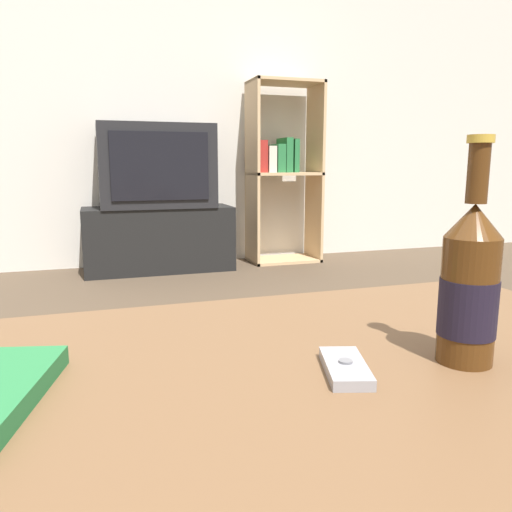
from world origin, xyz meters
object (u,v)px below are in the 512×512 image
object	(u,v)px
bookshelf	(281,168)
cell_phone	(345,368)
tv_stand	(159,239)
television	(156,166)
beer_bottle	(469,286)

from	to	relation	value
bookshelf	cell_phone	distance (m)	3.02
tv_stand	cell_phone	world-z (taller)	cell_phone
cell_phone	television	bearing A→B (deg)	104.42
bookshelf	tv_stand	bearing A→B (deg)	-176.93
beer_bottle	bookshelf	bearing A→B (deg)	73.94
tv_stand	bookshelf	xyz separation A→B (m)	(0.88, 0.05, 0.46)
tv_stand	television	world-z (taller)	television
television	tv_stand	bearing A→B (deg)	90.00
bookshelf	beer_bottle	size ratio (longest dim) A/B	4.34
beer_bottle	cell_phone	size ratio (longest dim) A/B	2.44
television	cell_phone	size ratio (longest dim) A/B	6.05
beer_bottle	cell_phone	xyz separation A→B (m)	(-0.17, 0.01, -0.10)
bookshelf	beer_bottle	distance (m)	2.98
cell_phone	tv_stand	bearing A→B (deg)	104.42
tv_stand	television	distance (m)	0.48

